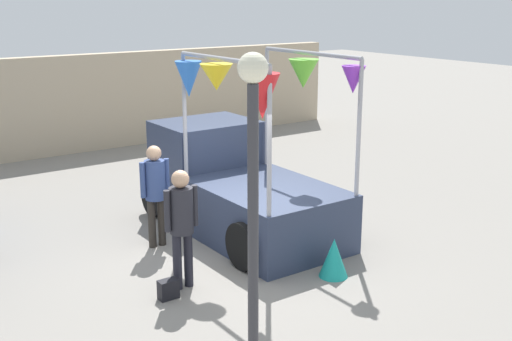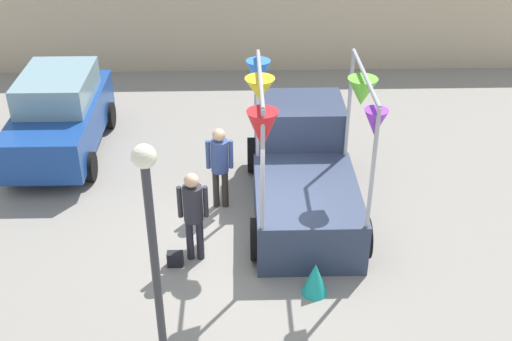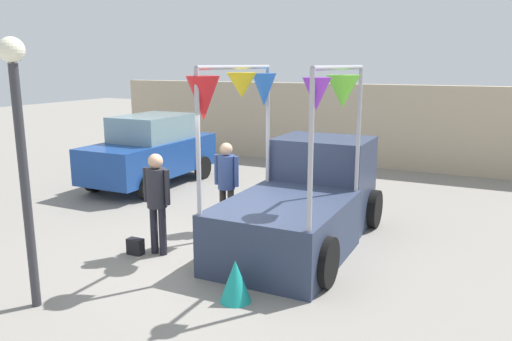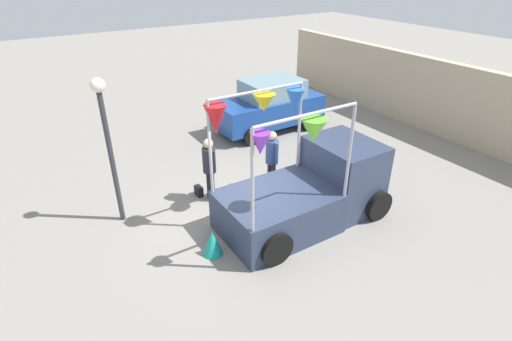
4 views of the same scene
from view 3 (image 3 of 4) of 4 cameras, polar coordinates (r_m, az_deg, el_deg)
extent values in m
plane|color=gray|center=(8.64, -3.38, -9.83)|extent=(60.00, 60.00, 0.00)
cube|color=#2D3851|center=(8.38, 3.24, -6.89)|extent=(1.90, 2.60, 1.00)
cube|color=#2D3851|center=(10.07, 7.68, -1.34)|extent=(1.80, 1.40, 1.80)
cube|color=#8CB2C6|center=(9.98, 7.75, 1.17)|extent=(1.76, 1.37, 0.60)
cylinder|color=black|center=(10.84, 3.41, -3.13)|extent=(0.22, 0.76, 0.76)
cylinder|color=black|center=(10.29, 13.25, -4.27)|extent=(0.22, 0.76, 0.76)
cylinder|color=black|center=(8.23, -4.86, -8.15)|extent=(0.22, 0.76, 0.76)
cylinder|color=black|center=(7.50, 7.92, -10.31)|extent=(0.22, 0.76, 0.76)
cylinder|color=#A5A5AD|center=(9.46, 1.35, 5.19)|extent=(0.07, 0.07, 2.17)
cylinder|color=#A5A5AD|center=(8.88, 11.64, 4.49)|extent=(0.07, 0.07, 2.17)
cylinder|color=#A5A5AD|center=(7.33, -6.64, 3.08)|extent=(0.07, 0.07, 2.17)
cylinder|color=#A5A5AD|center=(6.57, 6.27, 2.04)|extent=(0.07, 0.07, 2.17)
cylinder|color=#A5A5AD|center=(8.30, -2.21, 11.72)|extent=(0.07, 2.44, 0.07)
cylinder|color=#A5A5AD|center=(7.63, 9.64, 11.52)|extent=(0.07, 2.44, 0.07)
cone|color=red|center=(7.40, -6.05, 8.20)|extent=(0.56, 0.56, 0.65)
cone|color=purple|center=(6.64, 6.93, 8.66)|extent=(0.50, 0.50, 0.43)
cone|color=yellow|center=(8.45, -1.64, 9.74)|extent=(0.54, 0.54, 0.41)
cone|color=#66CC33|center=(7.81, 9.90, 8.90)|extent=(0.65, 0.65, 0.49)
cone|color=blue|center=(9.25, 0.92, 9.20)|extent=(0.62, 0.62, 0.60)
cube|color=navy|center=(13.70, -11.93, 1.53)|extent=(1.70, 4.00, 0.90)
cube|color=#72939E|center=(13.70, -11.69, 4.84)|extent=(1.50, 2.10, 0.66)
cylinder|color=black|center=(15.26, -11.52, 0.90)|extent=(0.18, 0.64, 0.64)
cylinder|color=black|center=(14.31, -6.10, 0.33)|extent=(0.18, 0.64, 0.64)
cylinder|color=black|center=(13.41, -17.99, -0.99)|extent=(0.18, 0.64, 0.64)
cylinder|color=black|center=(12.31, -12.26, -1.81)|extent=(0.18, 0.64, 0.64)
cylinder|color=black|center=(8.84, -11.57, -6.65)|extent=(0.13, 0.13, 0.84)
cylinder|color=black|center=(8.73, -10.62, -6.84)|extent=(0.13, 0.13, 0.84)
cylinder|color=#26262D|center=(8.57, -11.30, -1.97)|extent=(0.34, 0.34, 0.67)
sphere|color=tan|center=(8.47, -11.43, 1.05)|extent=(0.25, 0.25, 0.25)
cylinder|color=#26262D|center=(8.70, -12.47, -1.59)|extent=(0.09, 0.09, 0.60)
cylinder|color=#26262D|center=(8.44, -10.12, -1.91)|extent=(0.09, 0.09, 0.60)
cylinder|color=#2D2823|center=(9.93, -3.80, -4.35)|extent=(0.13, 0.13, 0.83)
cylinder|color=#2D2823|center=(9.84, -2.89, -4.48)|extent=(0.13, 0.13, 0.83)
cylinder|color=#33477F|center=(9.70, -3.40, -0.19)|extent=(0.34, 0.34, 0.66)
sphere|color=tan|center=(9.61, -3.44, 2.45)|extent=(0.25, 0.25, 0.25)
cylinder|color=#33477F|center=(9.80, -4.53, 0.12)|extent=(0.09, 0.09, 0.59)
cylinder|color=#33477F|center=(9.59, -2.26, -0.12)|extent=(0.09, 0.09, 0.59)
cube|color=black|center=(8.94, -13.61, -8.44)|extent=(0.28, 0.16, 0.28)
cylinder|color=#333338|center=(7.13, -24.84, -2.08)|extent=(0.12, 0.12, 3.23)
sphere|color=#F2EDCC|center=(6.94, -26.17, 12.28)|extent=(0.32, 0.32, 0.32)
cube|color=tan|center=(16.26, 11.75, 5.07)|extent=(18.00, 0.36, 2.60)
cone|color=teal|center=(7.03, -2.37, -12.49)|extent=(0.55, 0.55, 0.60)
camera|label=1|loc=(9.25, -71.73, 9.33)|focal=45.00mm
camera|label=2|loc=(6.37, -104.16, 37.18)|focal=45.00mm
camera|label=4|loc=(4.96, 83.07, 33.16)|focal=28.00mm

